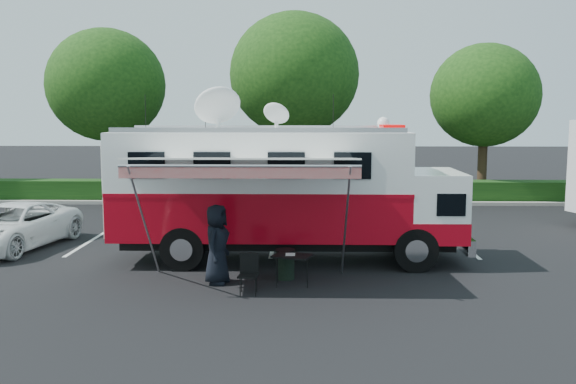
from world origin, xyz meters
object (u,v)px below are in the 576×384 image
command_truck (285,191)px  folding_table (292,257)px  trash_bin (285,264)px  white_suv (13,248)px

command_truck → folding_table: size_ratio=9.25×
folding_table → trash_bin: bearing=106.8°
white_suv → folding_table: 9.59m
command_truck → folding_table: command_truck is taller
command_truck → folding_table: 2.91m
command_truck → trash_bin: 2.55m
command_truck → folding_table: (0.26, -2.59, -1.29)m
command_truck → trash_bin: (0.07, -1.97, -1.62)m
command_truck → white_suv: (-8.42, 1.42, -2.00)m
folding_table → trash_bin: (-0.19, 0.62, -0.33)m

